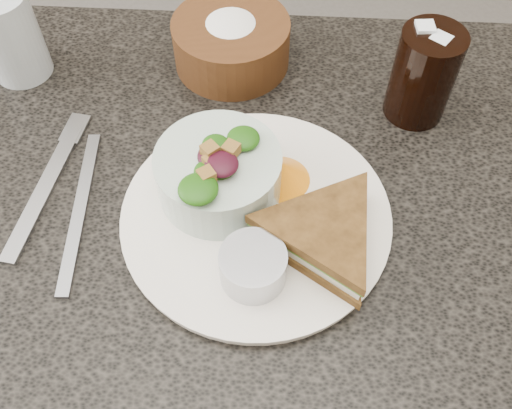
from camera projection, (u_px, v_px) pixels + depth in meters
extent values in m
plane|color=#595653|center=(231.00, 396.00, 1.27)|extent=(6.00, 6.00, 0.00)
cube|color=black|center=(223.00, 332.00, 0.96)|extent=(1.00, 0.70, 0.75)
cylinder|color=silver|center=(256.00, 216.00, 0.64)|extent=(0.30, 0.30, 0.01)
cylinder|color=#A2A4AA|center=(253.00, 266.00, 0.57)|extent=(0.08, 0.08, 0.04)
cone|color=orange|center=(281.00, 172.00, 0.64)|extent=(0.09, 0.09, 0.03)
cube|color=gray|center=(44.00, 191.00, 0.66)|extent=(0.05, 0.20, 0.01)
cube|color=gray|center=(80.00, 209.00, 0.65)|extent=(0.03, 0.22, 0.00)
cylinder|color=#B1BDC7|center=(10.00, 36.00, 0.73)|extent=(0.10, 0.10, 0.12)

